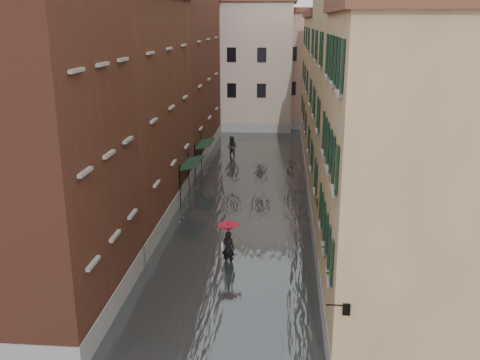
% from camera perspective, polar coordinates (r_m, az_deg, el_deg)
% --- Properties ---
extents(ground, '(120.00, 120.00, 0.00)m').
position_cam_1_polar(ground, '(23.36, -1.66, -12.08)').
color(ground, slate).
rests_on(ground, ground).
extents(floodwater, '(10.00, 60.00, 0.20)m').
position_cam_1_polar(floodwater, '(35.24, 0.70, -1.77)').
color(floodwater, '#444A4C').
rests_on(floodwater, ground).
extents(building_left_near, '(6.00, 8.00, 13.00)m').
position_cam_1_polar(building_left_near, '(21.15, -21.69, 2.53)').
color(building_left_near, brown).
rests_on(building_left_near, ground).
extents(building_left_mid, '(6.00, 14.00, 12.50)m').
position_cam_1_polar(building_left_mid, '(31.21, -12.84, 7.05)').
color(building_left_mid, '#592C1C').
rests_on(building_left_mid, ground).
extents(building_left_far, '(6.00, 16.00, 14.00)m').
position_cam_1_polar(building_left_far, '(45.53, -7.23, 11.18)').
color(building_left_far, brown).
rests_on(building_left_far, ground).
extents(building_right_near, '(6.00, 8.00, 11.50)m').
position_cam_1_polar(building_right_near, '(19.70, 18.17, -0.35)').
color(building_right_near, '#9C7950').
rests_on(building_right_near, ground).
extents(building_right_mid, '(6.00, 14.00, 13.00)m').
position_cam_1_polar(building_right_mid, '(30.09, 13.70, 7.13)').
color(building_right_mid, '#998C5D').
rests_on(building_right_mid, ground).
extents(building_right_far, '(6.00, 16.00, 11.50)m').
position_cam_1_polar(building_right_far, '(44.93, 10.83, 9.35)').
color(building_right_far, '#9C7950').
rests_on(building_right_far, ground).
extents(building_end_cream, '(12.00, 9.00, 13.00)m').
position_cam_1_polar(building_end_cream, '(58.79, -0.46, 12.03)').
color(building_end_cream, '#B6A291').
rests_on(building_end_cream, ground).
extents(building_end_pink, '(10.00, 9.00, 12.00)m').
position_cam_1_polar(building_end_pink, '(60.69, 8.39, 11.53)').
color(building_end_pink, tan).
rests_on(building_end_pink, ground).
extents(awning_near, '(1.09, 3.13, 2.80)m').
position_cam_1_polar(awning_near, '(34.19, -5.22, 1.73)').
color(awning_near, black).
rests_on(awning_near, ground).
extents(awning_far, '(1.09, 3.01, 2.80)m').
position_cam_1_polar(awning_far, '(39.53, -3.84, 3.80)').
color(awning_far, black).
rests_on(awning_far, ground).
extents(wall_lantern, '(0.71, 0.22, 0.35)m').
position_cam_1_polar(wall_lantern, '(16.65, 11.20, -13.28)').
color(wall_lantern, black).
rests_on(wall_lantern, ground).
extents(window_planters, '(0.59, 8.26, 0.84)m').
position_cam_1_polar(window_planters, '(21.13, 9.24, -5.00)').
color(window_planters, brown).
rests_on(window_planters, ground).
extents(pedestrian_main, '(1.05, 1.05, 2.06)m').
position_cam_1_polar(pedestrian_main, '(25.40, -1.26, -6.39)').
color(pedestrian_main, black).
rests_on(pedestrian_main, ground).
extents(pedestrian_far, '(1.11, 1.00, 1.86)m').
position_cam_1_polar(pedestrian_far, '(45.38, -0.84, 3.53)').
color(pedestrian_far, black).
rests_on(pedestrian_far, ground).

